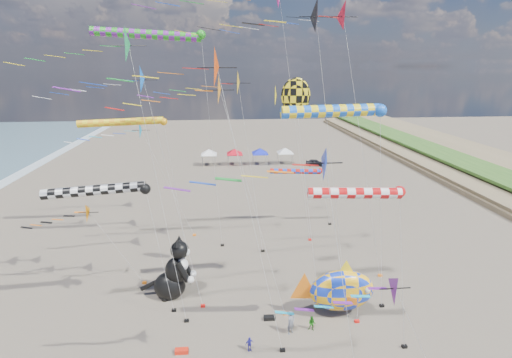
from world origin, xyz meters
The scene contains 28 objects.
delta_kite_0 centered at (-11.96, 26.28, 12.18)m, with size 11.12×2.00×13.53m.
delta_kite_1 centered at (-15.73, 16.08, 6.70)m, with size 9.33×1.82×7.94m.
delta_kite_2 centered at (-10.45, 11.94, 17.64)m, with size 10.96×2.07×19.00m.
delta_kite_3 centered at (-3.45, 10.30, 17.05)m, with size 10.63×2.21×18.45m.
delta_kite_4 centered at (4.70, 0.75, 7.69)m, with size 8.86×1.81×8.94m.
delta_kite_5 centered at (6.53, 15.35, 22.38)m, with size 12.50×2.57×23.94m.
delta_kite_6 centered at (2.08, 13.68, 22.09)m, with size 13.53×2.75×23.71m.
delta_kite_7 centered at (-0.31, 0.02, 14.09)m, with size 9.67×1.84×15.40m.
delta_kite_8 centered at (-3.18, 21.47, 17.09)m, with size 11.67×2.58×18.64m.
delta_kite_9 centered at (-3.37, 6.16, 18.55)m, with size 11.32×2.57×20.09m.
delta_kite_10 centered at (-10.48, 10.09, 19.95)m, with size 10.64×2.57×21.47m.
windsock_0 centered at (4.51, 5.75, 11.32)m, with size 7.36×0.72×11.75m.
windsock_1 centered at (-9.93, 23.24, 21.57)m, with size 11.66×0.89×22.08m.
windsock_2 centered at (5.22, 28.08, 6.86)m, with size 7.65×0.64×7.23m.
windsock_3 centered at (4.27, 10.62, 15.75)m, with size 8.74×0.91×16.27m.
windsock_4 centered at (-12.55, 11.55, 10.21)m, with size 8.84×0.79×10.65m.
windsock_5 centered at (-13.12, 23.59, 13.46)m, with size 9.93×0.77×13.91m.
angelfish_kite centered at (1.60, 13.14, 16.56)m, with size 3.74×3.02×18.02m.
cat_inflatable centered at (-8.11, 13.78, 2.71)m, with size 4.02×2.01×5.42m, color black, non-canonical shape.
fish_inflatable centered at (5.07, 9.81, 2.20)m, with size 6.73×2.55×4.76m.
person_adult centered at (0.89, 8.02, 0.91)m, with size 0.66×0.43×1.81m, color slate.
child_green centered at (2.50, 8.23, 0.56)m, with size 0.54×0.42×1.12m, color #1B7115.
child_blue centered at (-2.26, 6.47, 0.52)m, with size 0.61×0.25×1.04m, color #2725A7.
kite_bag_0 centered at (-6.86, 6.65, 0.15)m, with size 0.90×0.44×0.30m, color red.
kite_bag_1 centered at (-0.44, 9.79, 0.15)m, with size 0.90×0.44×0.30m, color black.
kite_bag_2 centered at (3.93, 12.48, 0.15)m, with size 0.90×0.44×0.30m, color #1243B7.
tent_row centered at (1.50, 60.00, 3.15)m, with size 19.20×4.20×3.80m.
parked_car centered at (14.69, 58.00, 0.63)m, with size 1.49×3.72×1.27m, color #26262D.
Camera 1 is at (-3.96, -16.61, 18.78)m, focal length 28.00 mm.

